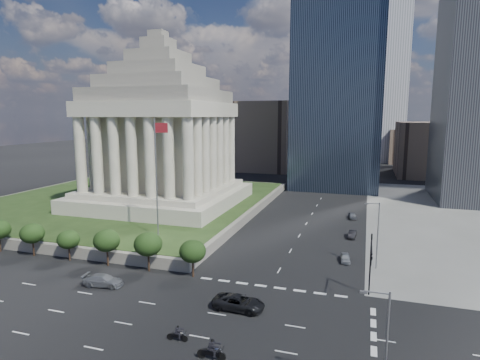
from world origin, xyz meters
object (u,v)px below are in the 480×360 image
at_px(suv_grey, 103,280).
at_px(motorcycle_trail, 177,333).
at_px(pickup_truck, 239,303).
at_px(parked_sedan_far, 352,216).
at_px(street_lamp_north, 377,232).
at_px(parked_sedan_near, 345,258).
at_px(war_memorial, 161,120).
at_px(street_lamp_south, 384,347).
at_px(motorcycle_lead, 211,349).
at_px(flagpole, 157,172).
at_px(traffic_signal_ne, 371,260).
at_px(parked_sedan_mid, 352,234).

bearing_deg(suv_grey, motorcycle_trail, -129.05).
bearing_deg(pickup_truck, parked_sedan_far, -11.81).
height_order(street_lamp_north, parked_sedan_near, street_lamp_north).
bearing_deg(war_memorial, pickup_truck, -52.11).
relative_size(street_lamp_south, motorcycle_lead, 3.53).
relative_size(flagpole, parked_sedan_near, 5.51).
bearing_deg(parked_sedan_near, street_lamp_north, -26.87).
distance_m(suv_grey, parked_sedan_near, 35.61).
bearing_deg(motorcycle_lead, war_memorial, 118.30).
bearing_deg(parked_sedan_near, traffic_signal_ne, -81.00).
relative_size(war_memorial, traffic_signal_ne, 4.88).
distance_m(traffic_signal_ne, suv_grey, 34.43).
relative_size(traffic_signal_ne, street_lamp_south, 0.80).
distance_m(parked_sedan_near, motorcycle_trail, 31.64).
distance_m(street_lamp_south, parked_sedan_far, 60.55).
xyz_separation_m(parked_sedan_far, motorcycle_trail, (-14.80, -55.52, 0.18)).
xyz_separation_m(traffic_signal_ne, motorcycle_trail, (-18.30, -15.03, -4.41)).
height_order(war_memorial, parked_sedan_mid, war_memorial).
distance_m(flagpole, pickup_truck, 28.97).
bearing_deg(parked_sedan_far, traffic_signal_ne, -94.06).
xyz_separation_m(war_memorial, parked_sedan_far, (43.00, 6.19, -20.74)).
distance_m(war_memorial, parked_sedan_far, 48.14).
distance_m(parked_sedan_mid, motorcycle_trail, 43.88).
height_order(traffic_signal_ne, parked_sedan_mid, traffic_signal_ne).
xyz_separation_m(flagpole, traffic_signal_ne, (34.33, -10.30, -7.86)).
relative_size(pickup_truck, parked_sedan_mid, 1.62).
distance_m(war_memorial, street_lamp_north, 54.92).
bearing_deg(parked_sedan_near, motorcycle_trail, -124.01).
bearing_deg(motorcycle_lead, pickup_truck, 89.12).
bearing_deg(parked_sedan_mid, street_lamp_north, -71.09).
height_order(street_lamp_north, parked_sedan_mid, street_lamp_north).
relative_size(street_lamp_south, suv_grey, 1.87).
bearing_deg(pickup_truck, parked_sedan_mid, -18.00).
bearing_deg(motorcycle_lead, parked_sedan_far, 75.56).
xyz_separation_m(pickup_truck, motorcycle_lead, (0.58, -10.05, 0.21)).
distance_m(parked_sedan_mid, parked_sedan_far, 14.41).
bearing_deg(traffic_signal_ne, flagpole, 163.29).
relative_size(parked_sedan_near, motorcycle_lead, 1.28).
relative_size(parked_sedan_far, motorcycle_trail, 1.71).
relative_size(pickup_truck, parked_sedan_near, 1.67).
xyz_separation_m(war_memorial, street_lamp_north, (47.33, -23.00, -15.74)).
height_order(parked_sedan_mid, motorcycle_lead, motorcycle_lead).
bearing_deg(street_lamp_south, pickup_truck, 139.99).
relative_size(war_memorial, street_lamp_south, 3.90).
height_order(flagpole, motorcycle_lead, flagpole).
distance_m(street_lamp_north, pickup_truck, 24.23).
xyz_separation_m(war_memorial, suv_grey, (12.92, -40.41, -20.62)).
xyz_separation_m(street_lamp_north, pickup_truck, (-15.30, -18.16, -4.82)).
xyz_separation_m(traffic_signal_ne, street_lamp_south, (0.83, -19.70, 0.41)).
distance_m(flagpole, motorcycle_lead, 36.11).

